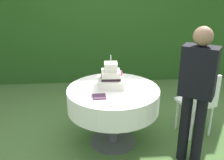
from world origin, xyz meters
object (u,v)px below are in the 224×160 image
(garden_chair, at_px, (200,100))
(standing_person, at_px, (197,89))
(napkin_stack, at_px, (99,97))
(serving_plate_far, at_px, (130,81))
(cake_table, at_px, (113,99))
(serving_plate_near, at_px, (139,85))
(serving_plate_left, at_px, (115,104))
(wedding_cake, at_px, (111,78))
(serving_plate_right, at_px, (79,91))

(garden_chair, xyz_separation_m, standing_person, (-0.29, -0.52, 0.39))
(napkin_stack, bearing_deg, serving_plate_far, 47.64)
(cake_table, relative_size, serving_plate_near, 8.30)
(serving_plate_near, xyz_separation_m, serving_plate_far, (-0.09, 0.17, 0.00))
(cake_table, height_order, serving_plate_left, serving_plate_left)
(wedding_cake, bearing_deg, napkin_stack, -117.07)
(cake_table, height_order, serving_plate_near, serving_plate_near)
(serving_plate_near, relative_size, serving_plate_far, 1.38)
(wedding_cake, distance_m, serving_plate_near, 0.37)
(serving_plate_near, distance_m, serving_plate_far, 0.20)
(cake_table, distance_m, serving_plate_near, 0.37)
(serving_plate_near, xyz_separation_m, standing_person, (0.52, -0.53, 0.16))
(serving_plate_near, bearing_deg, serving_plate_right, -171.37)
(serving_plate_far, bearing_deg, wedding_cake, -150.17)
(serving_plate_far, distance_m, garden_chair, 0.95)
(cake_table, relative_size, standing_person, 0.72)
(wedding_cake, height_order, serving_plate_right, wedding_cake)
(serving_plate_near, bearing_deg, wedding_cake, 176.67)
(serving_plate_near, distance_m, standing_person, 0.76)
(serving_plate_far, bearing_deg, cake_table, -135.29)
(wedding_cake, height_order, standing_person, standing_person)
(napkin_stack, relative_size, garden_chair, 0.17)
(cake_table, relative_size, serving_plate_right, 10.30)
(serving_plate_right, relative_size, standing_person, 0.07)
(cake_table, height_order, serving_plate_far, serving_plate_far)
(serving_plate_left, distance_m, garden_chair, 1.29)
(serving_plate_far, xyz_separation_m, standing_person, (0.61, -0.70, 0.16))
(napkin_stack, distance_m, garden_chair, 1.38)
(wedding_cake, distance_m, serving_plate_far, 0.32)
(wedding_cake, relative_size, serving_plate_left, 2.94)
(serving_plate_right, relative_size, napkin_stack, 0.73)
(serving_plate_right, distance_m, napkin_stack, 0.30)
(wedding_cake, height_order, garden_chair, wedding_cake)
(serving_plate_left, relative_size, napkin_stack, 0.92)
(cake_table, xyz_separation_m, standing_person, (0.86, -0.46, 0.31))
(standing_person, bearing_deg, napkin_stack, 167.24)
(serving_plate_far, bearing_deg, garden_chair, -11.13)
(serving_plate_left, bearing_deg, serving_plate_right, 136.75)
(serving_plate_far, relative_size, standing_person, 0.06)
(serving_plate_left, bearing_deg, napkin_stack, 129.48)
(cake_table, height_order, napkin_stack, napkin_stack)
(serving_plate_right, distance_m, standing_person, 1.35)
(cake_table, bearing_deg, napkin_stack, -128.84)
(napkin_stack, height_order, garden_chair, garden_chair)
(cake_table, bearing_deg, wedding_cake, 102.09)
(serving_plate_right, xyz_separation_m, garden_chair, (1.57, 0.11, -0.23))
(garden_chair, bearing_deg, serving_plate_left, -157.38)
(standing_person, bearing_deg, serving_plate_left, 177.58)
(cake_table, distance_m, garden_chair, 1.16)
(serving_plate_near, xyz_separation_m, garden_chair, (0.82, -0.01, -0.23))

